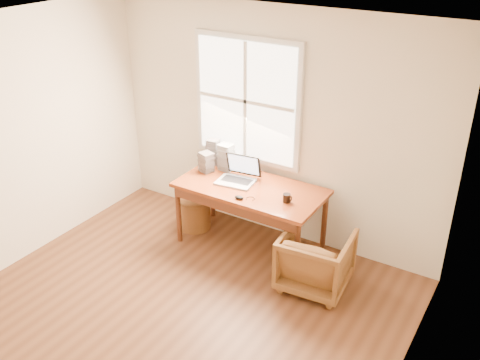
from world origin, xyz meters
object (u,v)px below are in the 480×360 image
at_px(coffee_mug, 287,198).
at_px(cd_stack_a, 226,157).
at_px(wicker_stool, 195,213).
at_px(laptop, 235,172).
at_px(desk, 251,188).
at_px(armchair, 316,260).

xyz_separation_m(coffee_mug, cd_stack_a, (-0.94, 0.32, 0.11)).
height_order(wicker_stool, laptop, laptop).
bearing_deg(desk, cd_stack_a, 153.89).
bearing_deg(coffee_mug, desk, 177.91).
distance_m(desk, wicker_stool, 0.94).
relative_size(desk, coffee_mug, 17.89).
relative_size(laptop, coffee_mug, 4.29).
xyz_separation_m(desk, wicker_stool, (-0.77, 0.00, -0.54)).
relative_size(wicker_stool, laptop, 0.99).
bearing_deg(desk, laptop, -176.84).
xyz_separation_m(armchair, wicker_stool, (-1.70, 0.29, -0.12)).
relative_size(coffee_mug, cd_stack_a, 0.29).
relative_size(armchair, coffee_mug, 7.55).
xyz_separation_m(armchair, cd_stack_a, (-1.38, 0.51, 0.60)).
relative_size(desk, laptop, 4.17).
bearing_deg(desk, wicker_stool, 180.00).
height_order(wicker_stool, coffee_mug, coffee_mug).
relative_size(desk, wicker_stool, 4.24).
distance_m(coffee_mug, cd_stack_a, 1.00).
xyz_separation_m(desk, coffee_mug, (0.48, -0.10, 0.06)).
distance_m(armchair, wicker_stool, 1.72).
bearing_deg(coffee_mug, wicker_stool, -175.16).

